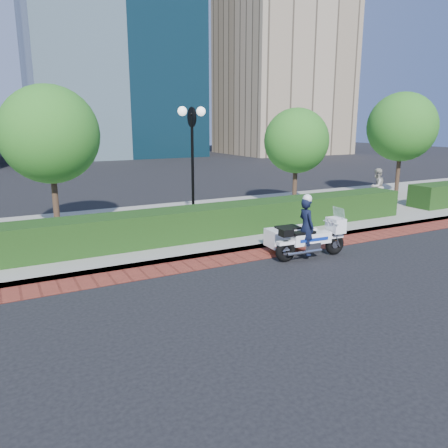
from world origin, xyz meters
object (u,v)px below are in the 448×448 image
lamppost (192,148)px  tree_b (50,135)px  tree_c (296,141)px  police_motorcycle (302,234)px  tree_d (402,127)px  pedestrian (377,187)px

lamppost → tree_b: bearing=163.9°
tree_c → police_motorcycle: 7.34m
tree_d → pedestrian: tree_d is taller
police_motorcycle → tree_c: bearing=58.6°
tree_c → tree_d: tree_d is taller
police_motorcycle → tree_d: bearing=32.1°
police_motorcycle → pedestrian: police_motorcycle is taller
tree_c → tree_d: size_ratio=0.83×
tree_b → police_motorcycle: size_ratio=2.10×
lamppost → pedestrian: (9.06, -0.08, -1.98)m
tree_d → pedestrian: bearing=-154.8°
tree_b → tree_d: (16.50, 0.00, 0.18)m
police_motorcycle → pedestrian: (7.55, 4.29, 0.34)m
lamppost → tree_b: (-4.50, 1.30, 0.48)m
lamppost → tree_c: tree_c is taller
tree_b → pedestrian: size_ratio=2.94×
tree_b → tree_c: size_ratio=1.14×
police_motorcycle → pedestrian: size_ratio=1.40×
tree_d → lamppost: bearing=-173.8°
pedestrian → tree_c: bearing=-30.7°
lamppost → tree_d: (12.00, 1.30, 0.65)m
lamppost → pedestrian: lamppost is taller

